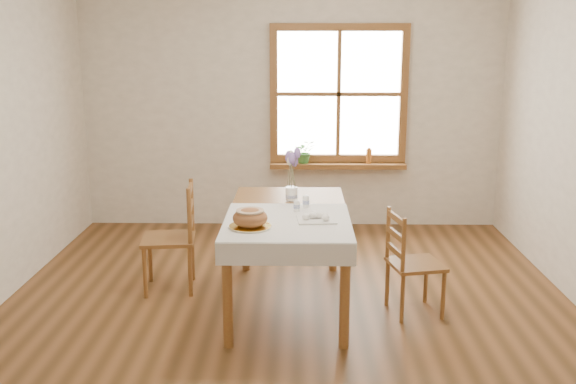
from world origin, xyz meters
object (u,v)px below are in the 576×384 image
dining_table (288,222)px  chair_right (416,263)px  bread_plate (250,227)px  chair_left (168,237)px  flower_vase (291,195)px

dining_table → chair_right: (0.96, -0.16, -0.27)m
chair_right → bread_plate: (-1.21, -0.32, 0.37)m
chair_left → bread_plate: chair_left is taller
dining_table → bread_plate: bearing=-118.1°
bread_plate → chair_right: bearing=14.6°
chair_left → chair_right: size_ratio=1.12×
chair_right → bread_plate: size_ratio=2.82×
chair_left → flower_vase: size_ratio=8.30×
flower_vase → dining_table: bearing=-94.2°
chair_left → bread_plate: 1.10m
chair_right → flower_vase: size_ratio=7.41×
flower_vase → chair_left: bearing=-178.2°
bread_plate → dining_table: bearing=61.9°
chair_right → bread_plate: bearing=92.1°
dining_table → flower_vase: bearing=85.8°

